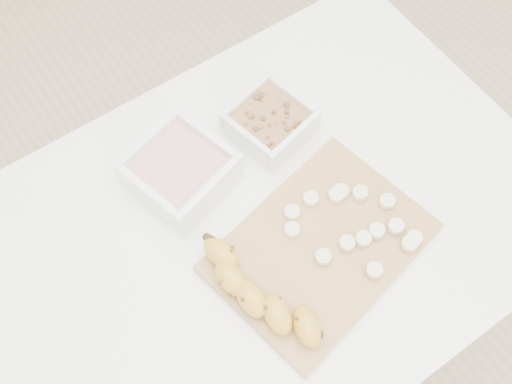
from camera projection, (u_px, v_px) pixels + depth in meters
ground at (262, 324)px, 1.65m from camera, size 3.50×3.50×0.00m
table at (265, 241)px, 1.06m from camera, size 1.00×0.70×0.75m
bowl_yogurt at (180, 170)px, 0.98m from camera, size 0.19×0.19×0.07m
bowl_granola at (270, 122)px, 1.03m from camera, size 0.15×0.15×0.06m
cutting_board at (320, 247)px, 0.95m from camera, size 0.39×0.31×0.01m
banana at (262, 295)px, 0.88m from camera, size 0.07×0.24×0.04m
banana_slices at (355, 224)px, 0.95m from camera, size 0.19×0.19×0.02m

